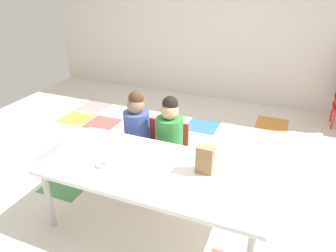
% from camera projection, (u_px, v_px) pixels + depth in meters
% --- Properties ---
extents(ground_plane, '(6.25, 5.06, 0.02)m').
position_uv_depth(ground_plane, '(165.00, 180.00, 3.26)').
color(ground_plane, silver).
extents(back_wall, '(6.25, 0.10, 2.79)m').
position_uv_depth(back_wall, '(229.00, 12.00, 4.72)').
color(back_wall, beige).
rests_on(back_wall, ground_plane).
extents(craft_table, '(1.78, 0.82, 0.58)m').
position_uv_depth(craft_table, '(156.00, 173.00, 2.46)').
color(craft_table, white).
rests_on(craft_table, ground_plane).
extents(seated_child_near_camera, '(0.32, 0.31, 0.92)m').
position_uv_depth(seated_child_near_camera, '(137.00, 126.00, 3.14)').
color(seated_child_near_camera, red).
rests_on(seated_child_near_camera, ground_plane).
extents(seated_child_middle_seat, '(0.32, 0.32, 0.92)m').
position_uv_depth(seated_child_middle_seat, '(170.00, 132.00, 3.02)').
color(seated_child_middle_seat, red).
rests_on(seated_child_middle_seat, ground_plane).
extents(paper_bag_brown, '(0.13, 0.09, 0.22)m').
position_uv_depth(paper_bag_brown, '(205.00, 159.00, 2.34)').
color(paper_bag_brown, '#9E754C').
rests_on(paper_bag_brown, craft_table).
extents(paper_plate_near_edge, '(0.18, 0.18, 0.01)m').
position_uv_depth(paper_plate_near_edge, '(102.00, 166.00, 2.45)').
color(paper_plate_near_edge, white).
rests_on(paper_plate_near_edge, craft_table).
extents(paper_plate_center_table, '(0.18, 0.18, 0.01)m').
position_uv_depth(paper_plate_center_table, '(96.00, 149.00, 2.69)').
color(paper_plate_center_table, white).
rests_on(paper_plate_center_table, craft_table).
extents(donut_powdered_on_plate, '(0.10, 0.10, 0.03)m').
position_uv_depth(donut_powdered_on_plate, '(102.00, 164.00, 2.44)').
color(donut_powdered_on_plate, white).
rests_on(donut_powdered_on_plate, craft_table).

